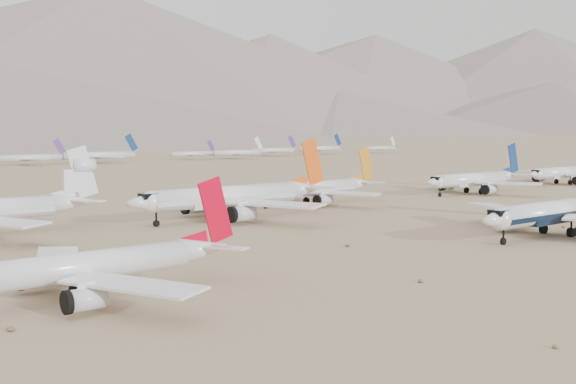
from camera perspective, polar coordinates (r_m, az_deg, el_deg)
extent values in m
plane|color=#83674C|center=(151.64, 16.87, -3.64)|extent=(7000.00, 7000.00, 0.00)
cylinder|color=white|center=(159.50, 20.25, -1.44)|extent=(37.88, 4.48, 4.48)
cube|color=black|center=(159.56, 20.25, -1.64)|extent=(37.12, 4.54, 1.01)
sphere|color=white|center=(143.53, 16.44, -2.04)|extent=(4.48, 4.48, 4.48)
cube|color=black|center=(142.83, 16.30, -1.58)|extent=(3.13, 2.91, 1.12)
cube|color=white|center=(169.01, 16.85, -1.25)|extent=(14.63, 23.05, 0.70)
cylinder|color=black|center=(162.91, 17.02, -2.20)|extent=(5.26, 3.22, 3.22)
cylinder|color=black|center=(145.07, 16.64, -3.76)|extent=(1.34, 0.56, 1.34)
cylinder|color=black|center=(159.86, 21.46, -2.99)|extent=(1.88, 1.12, 1.88)
cylinder|color=black|center=(162.94, 19.53, -2.77)|extent=(1.88, 1.12, 1.88)
cylinder|color=white|center=(98.36, -16.59, -5.74)|extent=(32.34, 3.88, 3.88)
cone|color=white|center=(107.51, -6.72, -4.47)|extent=(8.09, 3.88, 3.88)
cube|color=white|center=(89.42, -12.22, -7.18)|extent=(12.49, 19.68, 0.60)
cube|color=white|center=(105.24, -4.90, -4.40)|extent=(5.13, 6.71, 0.23)
cylinder|color=silver|center=(91.00, -15.62, -8.17)|extent=(4.49, 2.79, 2.79)
cube|color=white|center=(109.77, -17.71, -5.00)|extent=(12.49, 19.68, 0.60)
cube|color=white|center=(111.37, -7.09, -3.89)|extent=(5.13, 6.71, 0.23)
cylinder|color=silver|center=(105.47, -19.17, -6.43)|extent=(4.49, 2.79, 2.79)
cube|color=#C1011D|center=(107.94, -5.75, -1.43)|extent=(6.13, 0.31, 10.10)
cylinder|color=black|center=(97.21, -15.17, -8.04)|extent=(1.63, 0.97, 1.63)
cylinder|color=black|center=(102.06, -16.44, -7.43)|extent=(1.63, 0.97, 1.63)
cylinder|color=white|center=(250.01, 14.29, 0.99)|extent=(35.23, 4.27, 4.27)
cube|color=silver|center=(250.05, 14.29, 0.86)|extent=(34.53, 4.33, 0.96)
sphere|color=white|center=(236.04, 11.77, 0.79)|extent=(4.27, 4.27, 4.27)
cube|color=black|center=(235.45, 11.68, 1.07)|extent=(2.99, 2.78, 1.07)
cone|color=white|center=(267.85, 17.04, 1.26)|extent=(8.81, 4.27, 4.27)
cube|color=white|center=(245.24, 17.00, 0.66)|extent=(13.61, 21.44, 0.66)
cube|color=white|center=(267.05, 17.98, 1.34)|extent=(5.59, 7.31, 0.26)
cylinder|color=silver|center=(243.60, 15.66, 0.21)|extent=(4.89, 3.07, 3.07)
cube|color=white|center=(259.68, 12.43, 1.01)|extent=(13.61, 21.44, 0.66)
cube|color=white|center=(271.49, 16.53, 1.44)|extent=(5.59, 7.31, 0.26)
cylinder|color=silver|center=(253.89, 12.43, 0.48)|extent=(4.89, 3.07, 3.07)
cube|color=navy|center=(269.56, 17.37, 2.58)|extent=(6.68, 0.34, 11.00)
cylinder|color=black|center=(237.23, 11.91, -0.22)|extent=(1.28, 0.53, 1.28)
cylinder|color=black|center=(249.78, 15.02, 0.04)|extent=(1.79, 1.07, 1.79)
cylinder|color=black|center=(253.27, 13.92, 0.14)|extent=(1.79, 1.07, 1.79)
cylinder|color=white|center=(209.00, 1.68, 0.30)|extent=(34.07, 4.14, 4.14)
cube|color=silver|center=(209.04, 1.68, 0.15)|extent=(33.38, 4.20, 0.93)
sphere|color=white|center=(198.22, -2.02, 0.02)|extent=(4.14, 4.14, 4.14)
cube|color=black|center=(197.74, -2.16, 0.34)|extent=(2.90, 2.69, 1.03)
cone|color=white|center=(223.37, 5.75, 0.67)|extent=(8.52, 4.14, 4.14)
cube|color=white|center=(202.05, 4.49, -0.10)|extent=(13.16, 20.73, 0.64)
cube|color=white|center=(221.79, 6.77, 0.76)|extent=(5.41, 7.07, 0.25)
cylinder|color=silver|center=(201.74, 2.86, -0.63)|extent=(4.73, 2.98, 2.98)
cube|color=white|center=(219.86, 0.14, 0.35)|extent=(13.16, 20.73, 0.64)
cube|color=white|center=(227.27, 5.34, 0.88)|extent=(5.41, 7.07, 0.25)
cylinder|color=silver|center=(214.41, -0.18, -0.27)|extent=(4.73, 2.98, 2.98)
cube|color=orange|center=(224.67, 6.19, 2.20)|extent=(6.46, 0.33, 10.64)
cylinder|color=black|center=(199.27, -1.78, -1.15)|extent=(1.24, 0.52, 1.24)
cylinder|color=black|center=(208.16, 2.50, -0.80)|extent=(1.74, 1.03, 1.74)
cylinder|color=black|center=(212.47, 1.45, -0.68)|extent=(1.74, 1.03, 1.74)
cylinder|color=white|center=(176.01, -4.93, -0.33)|extent=(40.91, 5.00, 5.00)
cube|color=silver|center=(176.07, -4.93, -0.54)|extent=(40.09, 5.08, 1.13)
sphere|color=white|center=(165.30, -10.77, -0.77)|extent=(5.00, 5.00, 5.00)
cube|color=black|center=(164.80, -11.01, -0.31)|extent=(3.50, 3.25, 1.25)
cone|color=white|center=(191.42, 1.31, 0.25)|extent=(10.23, 5.00, 5.00)
cube|color=white|center=(166.42, -1.20, -0.94)|extent=(15.80, 24.90, 0.77)
cube|color=white|center=(189.15, 2.70, 0.37)|extent=(6.49, 8.49, 0.30)
cylinder|color=silver|center=(166.82, -3.58, -1.72)|extent=(5.68, 3.60, 3.60)
cube|color=white|center=(189.78, -6.62, -0.21)|extent=(15.80, 24.90, 0.77)
cube|color=white|center=(196.23, 0.84, 0.56)|extent=(6.49, 8.49, 0.30)
cylinder|color=silver|center=(183.50, -7.31, -1.11)|extent=(5.68, 3.60, 3.60)
cube|color=#E25513|center=(192.80, 1.95, 2.39)|extent=(7.75, 0.40, 12.78)
cylinder|color=black|center=(166.49, -10.36, -2.45)|extent=(1.50, 0.63, 1.50)
cylinder|color=black|center=(174.66, -3.80, -1.92)|extent=(2.10, 1.25, 2.10)
cylinder|color=black|center=(180.35, -5.10, -1.70)|extent=(2.10, 1.25, 2.10)
cone|color=white|center=(169.24, -16.70, -0.78)|extent=(9.72, 4.66, 4.66)
cube|color=white|center=(165.84, -15.50, -0.66)|extent=(6.17, 8.07, 0.28)
cube|color=white|center=(174.02, -16.71, -0.42)|extent=(6.17, 8.07, 0.28)
cube|color=white|center=(169.76, -15.92, 1.54)|extent=(7.37, 0.37, 12.14)
cylinder|color=white|center=(169.78, -15.85, 2.05)|extent=(4.86, 3.02, 3.02)
cylinder|color=white|center=(301.13, 20.81, 1.47)|extent=(34.15, 4.12, 4.12)
cube|color=silver|center=(301.16, 20.80, 1.38)|extent=(33.47, 4.19, 0.93)
sphere|color=white|center=(286.43, 19.12, 1.35)|extent=(4.12, 4.12, 4.12)
cube|color=black|center=(285.83, 19.06, 1.57)|extent=(2.89, 2.68, 1.03)
cube|color=white|center=(309.52, 19.11, 1.49)|extent=(13.19, 20.78, 0.64)
cylinder|color=silver|center=(303.92, 19.23, 1.07)|extent=(4.74, 2.97, 2.97)
cylinder|color=black|center=(287.60, 19.20, 0.54)|extent=(1.24, 0.52, 1.24)
cylinder|color=black|center=(301.22, 21.39, 0.72)|extent=(1.73, 1.03, 1.73)
cylinder|color=black|center=(304.05, 20.44, 0.79)|extent=(1.73, 1.03, 1.73)
cylinder|color=silver|center=(442.02, -19.78, 2.55)|extent=(38.60, 3.81, 3.81)
cube|color=#4E2E8D|center=(448.28, -17.62, 3.47)|extent=(7.69, 0.38, 9.68)
cube|color=silver|center=(432.67, -19.33, 2.44)|extent=(10.17, 17.77, 0.38)
cube|color=silver|center=(451.45, -20.21, 2.52)|extent=(10.17, 17.77, 0.38)
cylinder|color=silver|center=(456.19, -14.66, 2.81)|extent=(45.64, 4.51, 4.51)
cube|color=navy|center=(465.41, -12.27, 3.85)|extent=(9.09, 0.45, 11.45)
cube|color=silver|center=(445.54, -14.01, 2.68)|extent=(12.02, 21.01, 0.45)
cube|color=silver|center=(466.95, -15.27, 2.77)|extent=(12.02, 21.01, 0.45)
cylinder|color=silver|center=(488.53, -7.58, 3.01)|extent=(32.09, 3.17, 3.17)
cube|color=#4E2E8D|center=(496.51, -6.11, 3.68)|extent=(6.39, 0.32, 8.05)
cube|color=silver|center=(481.53, -7.05, 2.93)|extent=(8.45, 14.77, 0.32)
cube|color=silver|center=(495.60, -8.09, 2.98)|extent=(8.45, 14.77, 0.32)
cylinder|color=silver|center=(496.35, -4.01, 3.11)|extent=(38.26, 3.78, 3.78)
cube|color=white|center=(506.83, -2.36, 3.89)|extent=(7.62, 0.38, 9.60)
cube|color=silver|center=(488.36, -3.34, 3.01)|extent=(10.08, 17.61, 0.38)
cube|color=silver|center=(504.45, -4.67, 3.08)|extent=(10.08, 17.61, 0.38)
cylinder|color=silver|center=(540.64, -1.16, 3.30)|extent=(38.75, 3.83, 3.83)
cube|color=#4E2E8D|center=(551.97, 0.33, 4.02)|extent=(7.72, 0.38, 9.72)
cube|color=silver|center=(532.84, -0.48, 3.21)|extent=(10.21, 17.84, 0.38)
cube|color=silver|center=(548.55, -1.81, 3.27)|extent=(10.21, 17.84, 0.38)
cylinder|color=silver|center=(578.93, 2.53, 3.44)|extent=(41.69, 4.12, 4.12)
cube|color=navy|center=(592.09, 3.95, 4.15)|extent=(8.30, 0.41, 10.46)
cube|color=silver|center=(571.00, 3.26, 3.35)|extent=(10.98, 19.19, 0.41)
cube|color=silver|center=(587.00, 1.82, 3.41)|extent=(10.98, 19.19, 0.41)
cylinder|color=silver|center=(606.56, 7.25, 3.45)|extent=(34.04, 3.36, 3.36)
cube|color=white|center=(618.19, 8.28, 4.00)|extent=(6.78, 0.34, 8.54)
cube|color=silver|center=(600.59, 7.87, 3.38)|extent=(8.97, 15.67, 0.34)
cube|color=silver|center=(612.64, 6.65, 3.43)|extent=(8.97, 15.67, 0.34)
cone|color=slate|center=(1935.22, -14.42, 10.06)|extent=(2356.00, 2356.00, 380.00)
cone|color=slate|center=(2145.16, -1.37, 8.53)|extent=(1682.00, 1682.00, 290.00)
cone|color=slate|center=(2662.22, 6.89, 8.51)|extent=(2380.00, 2380.00, 350.00)
cone|color=slate|center=(3091.46, 18.87, 8.37)|extent=(2460.00, 2460.00, 410.00)
cone|color=slate|center=(1632.49, 4.01, 6.21)|extent=(900.00, 900.00, 100.00)
cone|color=slate|center=(2345.76, 20.25, 6.28)|extent=(1395.00, 1395.00, 155.00)
ellipsoid|color=brown|center=(87.53, -21.06, -10.04)|extent=(0.98, 0.98, 0.54)
ellipsoid|color=brown|center=(118.89, -19.30, -5.96)|extent=(1.12, 1.12, 0.62)
ellipsoid|color=brown|center=(80.74, 20.36, -11.37)|extent=(0.70, 0.70, 0.39)
ellipsoid|color=brown|center=(107.95, 10.44, -6.92)|extent=(0.84, 0.84, 0.46)
ellipsoid|color=brown|center=(137.40, 4.73, -4.21)|extent=(0.98, 0.98, 0.54)
ellipsoid|color=brown|center=(173.07, 20.91, -2.59)|extent=(0.84, 0.84, 0.46)
ellipsoid|color=brown|center=(200.06, 15.54, -1.41)|extent=(0.98, 0.98, 0.54)
ellipsoid|color=brown|center=(177.14, 17.75, -2.29)|extent=(1.13, 1.13, 0.62)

